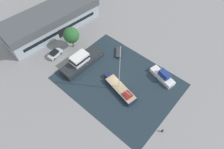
# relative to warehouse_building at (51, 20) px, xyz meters

# --- Properties ---
(ground_plane) EXTENTS (440.00, 440.00, 0.00)m
(ground_plane) POSITION_rel_warehouse_building_xyz_m (-2.24, -28.67, -3.26)
(ground_plane) COLOR gray
(water_canal) EXTENTS (22.39, 28.86, 0.01)m
(water_canal) POSITION_rel_warehouse_building_xyz_m (-2.24, -28.67, -3.26)
(water_canal) COLOR #1E2D38
(water_canal) RESTS_ON ground
(warehouse_building) EXTENTS (30.98, 13.03, 6.44)m
(warehouse_building) POSITION_rel_warehouse_building_xyz_m (0.00, 0.00, 0.00)
(warehouse_building) COLOR #99A8B2
(warehouse_building) RESTS_ON ground
(quay_tree_near_building) EXTENTS (4.44, 4.44, 6.59)m
(quay_tree_near_building) POSITION_rel_warehouse_building_xyz_m (-1.30, -10.75, 1.10)
(quay_tree_near_building) COLOR brown
(quay_tree_near_building) RESTS_ON ground
(parked_car) EXTENTS (4.36, 2.31, 1.73)m
(parked_car) POSITION_rel_warehouse_building_xyz_m (-7.07, -9.64, -2.40)
(parked_car) COLOR silver
(parked_car) RESTS_ON ground
(sailboat_moored) EXTENTS (4.43, 10.63, 14.60)m
(sailboat_moored) POSITION_rel_warehouse_building_xyz_m (-4.08, -30.70, -2.57)
(sailboat_moored) COLOR #19234C
(sailboat_moored) RESTS_ON water_canal
(motor_cruiser) EXTENTS (12.46, 4.35, 3.86)m
(motor_cruiser) POSITION_rel_warehouse_building_xyz_m (-4.44, -17.62, -1.87)
(motor_cruiser) COLOR #23282D
(motor_cruiser) RESTS_ON water_canal
(small_dinghy) EXTENTS (4.04, 3.59, 0.67)m
(small_dinghy) POSITION_rel_warehouse_building_xyz_m (5.29, -22.45, -2.92)
(small_dinghy) COLOR #19234C
(small_dinghy) RESTS_ON water_canal
(cabin_boat) EXTENTS (3.94, 7.47, 2.60)m
(cabin_boat) POSITION_rel_warehouse_building_xyz_m (5.95, -36.50, -2.35)
(cabin_boat) COLOR white
(cabin_boat) RESTS_ON water_canal
(mooring_bollard) EXTENTS (0.39, 0.39, 0.90)m
(mooring_bollard) POSITION_rel_warehouse_building_xyz_m (-6.22, -44.22, -2.79)
(mooring_bollard) COLOR black
(mooring_bollard) RESTS_ON ground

